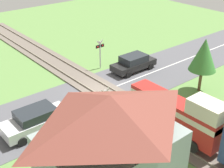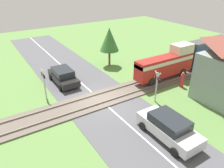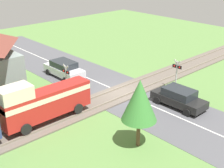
# 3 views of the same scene
# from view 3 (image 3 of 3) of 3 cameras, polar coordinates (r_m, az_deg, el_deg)

# --- Properties ---
(ground_plane) EXTENTS (60.00, 60.00, 0.00)m
(ground_plane) POSITION_cam_3_polar(r_m,az_deg,el_deg) (26.82, 1.90, -1.67)
(ground_plane) COLOR #5B8442
(road_surface) EXTENTS (48.00, 6.40, 0.02)m
(road_surface) POSITION_cam_3_polar(r_m,az_deg,el_deg) (26.81, 1.90, -1.65)
(road_surface) COLOR #515156
(road_surface) RESTS_ON ground_plane
(track_bed) EXTENTS (2.80, 48.00, 0.24)m
(track_bed) POSITION_cam_3_polar(r_m,az_deg,el_deg) (26.79, 1.91, -1.54)
(track_bed) COLOR #665B51
(track_bed) RESTS_ON ground_plane
(car_near_crossing) EXTENTS (4.32, 1.92, 1.50)m
(car_near_crossing) POSITION_cam_3_polar(r_m,az_deg,el_deg) (24.75, 12.11, -2.40)
(car_near_crossing) COLOR black
(car_near_crossing) RESTS_ON ground_plane
(car_far_side) EXTENTS (4.50, 2.00, 1.59)m
(car_far_side) POSITION_cam_3_polar(r_m,az_deg,el_deg) (30.37, -8.77, 2.77)
(car_far_side) COLOR silver
(car_far_side) RESTS_ON ground_plane
(crossing_signal_west_approach) EXTENTS (0.90, 0.18, 2.79)m
(crossing_signal_west_approach) POSITION_cam_3_polar(r_m,az_deg,el_deg) (27.24, 11.74, 2.36)
(crossing_signal_west_approach) COLOR #B7B7B7
(crossing_signal_west_approach) RESTS_ON ground_plane
(crossing_signal_east_approach) EXTENTS (0.90, 0.18, 2.79)m
(crossing_signal_east_approach) POSITION_cam_3_polar(r_m,az_deg,el_deg) (25.81, -8.38, 1.43)
(crossing_signal_east_approach) COLOR #B7B7B7
(crossing_signal_east_approach) RESTS_ON ground_plane
(pedestrian_by_station) EXTENTS (0.38, 0.38, 1.53)m
(pedestrian_by_station) POSITION_cam_3_polar(r_m,az_deg,el_deg) (23.88, -15.11, -3.92)
(pedestrian_by_station) COLOR #B2282D
(pedestrian_by_station) RESTS_ON ground_plane
(tree_roadside_hedge) EXTENTS (2.16, 2.16, 4.45)m
(tree_roadside_hedge) POSITION_cam_3_polar(r_m,az_deg,el_deg) (18.44, 5.06, -3.01)
(tree_roadside_hedge) COLOR brown
(tree_roadside_hedge) RESTS_ON ground_plane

